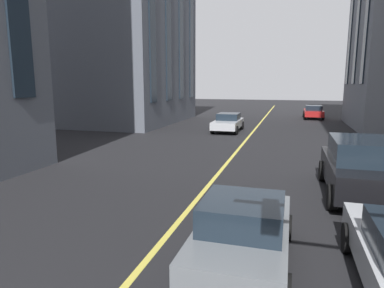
% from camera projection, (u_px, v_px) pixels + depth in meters
% --- Properties ---
extents(lane_centre_line, '(80.00, 0.16, 0.01)m').
position_uv_depth(lane_centre_line, '(235.00, 153.00, 17.81)').
color(lane_centre_line, '#D8C64C').
rests_on(lane_centre_line, ground_plane).
extents(car_red_parked_a, '(4.40, 1.95, 1.37)m').
position_uv_depth(car_red_parked_a, '(313.00, 112.00, 35.11)').
color(car_red_parked_a, '#B21E1E').
rests_on(car_red_parked_a, ground_plane).
extents(car_black_near, '(4.70, 2.14, 1.88)m').
position_uv_depth(car_black_near, '(360.00, 167.00, 10.85)').
color(car_black_near, black).
rests_on(car_black_near, ground_plane).
extents(car_grey_parked_b, '(3.90, 1.89, 1.40)m').
position_uv_depth(car_grey_parked_b, '(243.00, 231.00, 6.79)').
color(car_grey_parked_b, slate).
rests_on(car_grey_parked_b, ground_plane).
extents(car_silver_mid, '(4.40, 1.95, 1.37)m').
position_uv_depth(car_silver_mid, '(228.00, 122.00, 25.69)').
color(car_silver_mid, '#B7BABF').
rests_on(car_silver_mid, ground_plane).
extents(building_left_far, '(13.61, 12.59, 15.29)m').
position_uv_depth(building_left_far, '(111.00, 39.00, 31.61)').
color(building_left_far, '#565B66').
rests_on(building_left_far, ground_plane).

